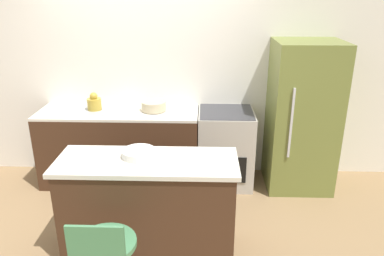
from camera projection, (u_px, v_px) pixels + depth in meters
name	position (u px, v px, depth m)	size (l,w,h in m)	color
ground_plane	(141.00, 194.00, 4.41)	(14.00, 14.00, 0.00)	#8E704C
wall_back	(145.00, 72.00, 4.59)	(8.00, 0.06, 2.60)	white
back_counter	(121.00, 146.00, 4.57)	(1.89, 0.63, 0.92)	#422819
kitchen_island	(149.00, 206.00, 3.33)	(1.55, 0.58, 0.91)	#422819
oven_range	(225.00, 148.00, 4.53)	(0.65, 0.64, 0.92)	#B7B2A8
refrigerator	(302.00, 117.00, 4.34)	(0.74, 0.70, 1.74)	olive
kettle	(94.00, 103.00, 4.40)	(0.17, 0.17, 0.21)	#B29333
mixing_bowl	(154.00, 106.00, 4.39)	(0.29, 0.29, 0.11)	#C1B28E
fruit_bowl	(139.00, 153.00, 3.22)	(0.29, 0.29, 0.07)	white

